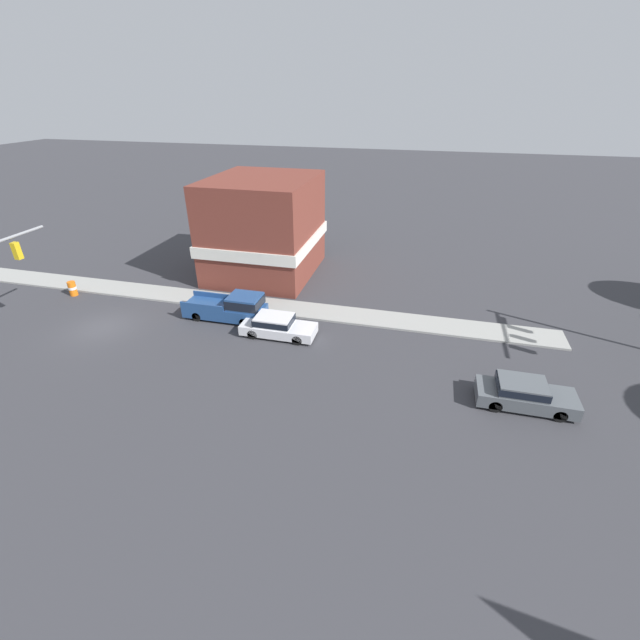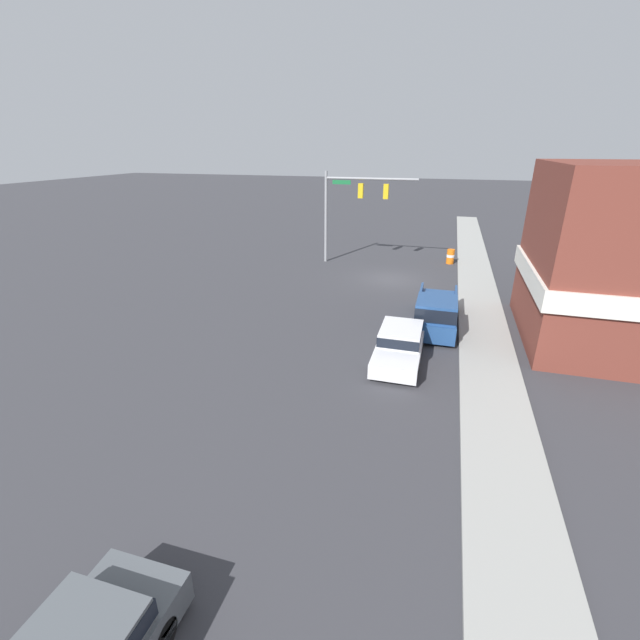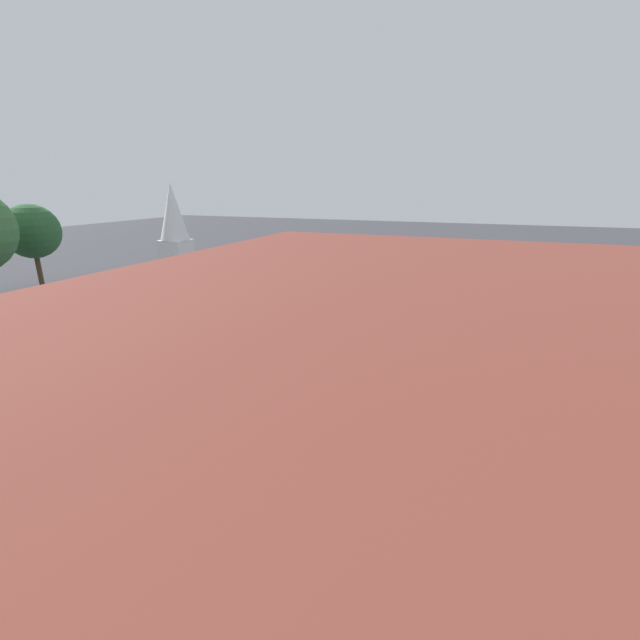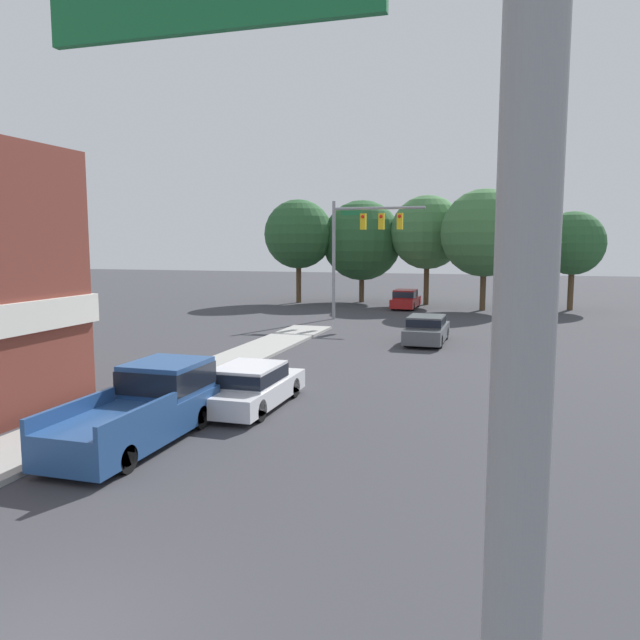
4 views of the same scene
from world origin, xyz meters
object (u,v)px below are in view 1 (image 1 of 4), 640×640
car_oncoming (524,393)px  construction_barrel (73,288)px  car_lead (277,325)px  pickup_truck_parked (232,307)px

car_oncoming → construction_barrel: bearing=80.1°
car_lead → construction_barrel: size_ratio=4.29×
car_oncoming → construction_barrel: (-5.58, -31.82, -0.18)m
car_lead → pickup_truck_parked: pickup_truck_parked is taller
car_oncoming → construction_barrel: size_ratio=4.24×
construction_barrel → pickup_truck_parked: bearing=87.6°
car_oncoming → construction_barrel: car_oncoming is taller
car_lead → pickup_truck_parked: bearing=-110.1°
car_oncoming → pickup_truck_parked: bearing=74.6°
car_lead → construction_barrel: (-1.94, -17.42, -0.15)m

